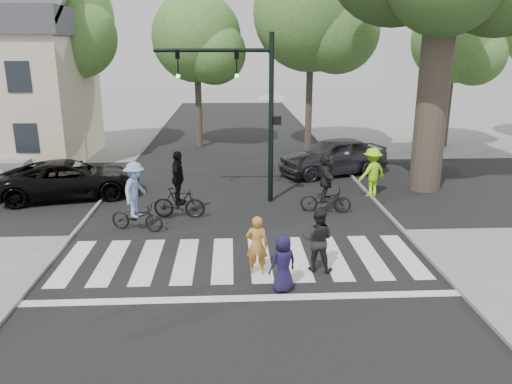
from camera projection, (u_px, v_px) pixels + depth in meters
The scene contains 20 objects.
ground at pixel (242, 275), 12.50m from camera, with size 120.00×120.00×0.00m, color gray.
road_stem at pixel (239, 212), 17.29m from camera, with size 10.00×70.00×0.01m, color black.
road_cross at pixel (237, 188), 20.16m from camera, with size 70.00×10.00×0.01m, color black.
curb_left at pixel (91, 213), 17.03m from camera, with size 0.10×70.00×0.10m, color gray.
curb_right at pixel (382, 208), 17.53m from camera, with size 0.10×70.00×0.10m, color gray.
crosswalk at pixel (242, 264), 13.13m from camera, with size 10.00×3.85×0.01m.
traffic_signal at pixel (247, 95), 17.36m from camera, with size 4.45×0.29×6.00m.
bg_tree_1 at pixel (60, 23), 25.04m from camera, with size 6.09×5.80×9.80m.
bg_tree_2 at pixel (201, 41), 26.72m from camera, with size 5.04×4.80×8.40m.
bg_tree_3 at pixel (318, 17), 25.40m from camera, with size 6.30×6.00×10.20m.
bg_tree_4 at pixel (460, 44), 26.98m from camera, with size 4.83×4.60×8.15m.
pedestrian_woman at pixel (257, 245), 12.41m from camera, with size 0.56×0.37×1.53m, color #B9832D.
pedestrian_child at pixel (283, 263), 11.54m from camera, with size 0.68×0.44×1.39m, color #1A1539.
pedestrian_adult at pixel (318, 240), 12.58m from camera, with size 0.81×0.63×1.66m, color black.
cyclist_left at pixel (136, 201), 15.31m from camera, with size 1.82×1.26×2.18m.
cyclist_mid at pixel (179, 191), 16.49m from camera, with size 1.78×1.10×2.27m.
cyclist_right at pixel (326, 185), 17.02m from camera, with size 1.81×1.68×2.19m.
car_suv at pixel (70, 179), 18.82m from camera, with size 2.34×5.08×1.41m, color black.
car_grey at pixel (333, 156), 22.19m from camera, with size 1.97×4.89×1.67m, color #2C2C31.
bystander_hivis at pixel (372, 172), 18.89m from camera, with size 1.21×0.70×1.88m, color #9EFF18.
Camera 1 is at (-0.24, -11.41, 5.51)m, focal length 35.00 mm.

